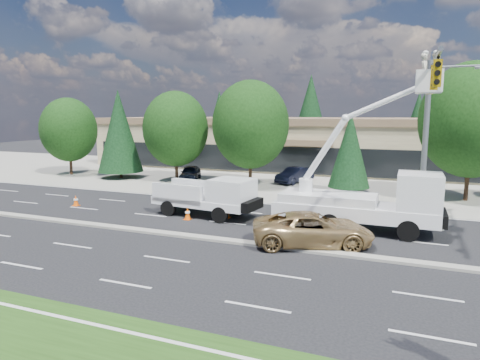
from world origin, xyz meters
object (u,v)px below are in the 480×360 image
at_px(bucket_truck, 373,194).
at_px(utility_pickup, 210,200).
at_px(signal_mast, 429,113).
at_px(minivan, 313,229).

bearing_deg(bucket_truck, utility_pickup, -179.21).
bearing_deg(utility_pickup, signal_mast, 20.11).
relative_size(bucket_truck, minivan, 1.63).
height_order(bucket_truck, minivan, bucket_truck).
bearing_deg(bucket_truck, signal_mast, 47.62).
bearing_deg(signal_mast, bucket_truck, -132.43).
distance_m(utility_pickup, bucket_truck, 9.19).
xyz_separation_m(signal_mast, minivan, (-4.78, -6.10, -5.29)).
height_order(signal_mast, bucket_truck, signal_mast).
bearing_deg(signal_mast, utility_pickup, -166.45).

